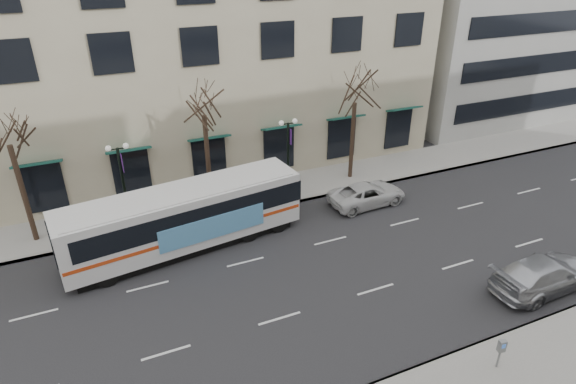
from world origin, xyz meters
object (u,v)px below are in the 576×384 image
tree_far_mid (203,99)px  tree_far_right (356,88)px  lamp_post_right (288,154)px  silver_car (544,274)px  lamp_post_left (123,182)px  city_bus (186,216)px  tree_far_left (4,127)px  pay_station (501,348)px  white_pickup (367,194)px

tree_far_mid → tree_far_right: size_ratio=1.06×
lamp_post_right → silver_car: bearing=-61.5°
lamp_post_left → tree_far_right: bearing=2.3°
city_bus → tree_far_left: bearing=145.8°
city_bus → pay_station: size_ratio=9.70×
lamp_post_left → lamp_post_right: bearing=0.0°
pay_station → city_bus: bearing=135.7°
tree_far_right → lamp_post_right: bearing=-173.1°
silver_car → white_pickup: bearing=15.5°
lamp_post_right → white_pickup: bearing=-36.6°
silver_car → white_pickup: size_ratio=1.13×
city_bus → pay_station: 16.03m
tree_far_mid → lamp_post_left: tree_far_mid is taller
tree_far_mid → silver_car: bearing=-48.9°
silver_car → pay_station: 6.45m
tree_far_left → lamp_post_left: (5.01, -0.60, -3.75)m
tree_far_left → pay_station: bearing=-45.8°
tree_far_mid → pay_station: 19.24m
tree_far_mid → silver_car: (12.37, -14.16, -6.09)m
tree_far_left → lamp_post_right: (15.01, -0.60, -3.75)m
tree_far_left → silver_car: size_ratio=1.48×
tree_far_right → lamp_post_left: bearing=-177.7°
tree_far_right → white_pickup: 6.84m
city_bus → white_pickup: city_bus is taller
tree_far_left → city_bus: bearing=-26.8°
tree_far_right → lamp_post_left: tree_far_right is taller
tree_far_mid → city_bus: (-2.36, -3.86, -5.01)m
lamp_post_right → white_pickup: lamp_post_right is taller
tree_far_mid → pay_station: (6.65, -17.11, -5.78)m
city_bus → pay_station: city_bus is taller
tree_far_left → tree_far_mid: tree_far_mid is taller
tree_far_right → lamp_post_left: size_ratio=1.55×
tree_far_left → silver_car: tree_far_left is taller
pay_station → lamp_post_left: bearing=136.7°
tree_far_left → pay_station: 24.51m
tree_far_right → tree_far_mid: bearing=180.0°
lamp_post_right → pay_station: lamp_post_right is taller
white_pickup → tree_far_right: bearing=-16.1°
tree_far_left → tree_far_right: size_ratio=1.03×
lamp_post_left → city_bus: 4.32m
tree_far_right → lamp_post_right: (-4.99, -0.60, -3.48)m
lamp_post_left → pay_station: 20.28m
tree_far_right → city_bus: (-12.36, -3.86, -4.53)m
tree_far_mid → city_bus: 6.75m
tree_far_mid → pay_station: bearing=-68.8°
tree_far_mid → tree_far_right: bearing=-0.0°
tree_far_right → silver_car: tree_far_right is taller
silver_car → pay_station: bearing=115.4°
lamp_post_left → pay_station: lamp_post_left is taller
tree_far_mid → lamp_post_right: (5.01, -0.60, -3.96)m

